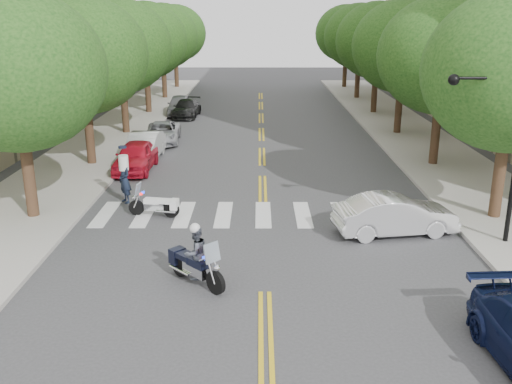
{
  "coord_description": "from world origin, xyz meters",
  "views": [
    {
      "loc": [
        -0.18,
        -14.5,
        7.53
      ],
      "look_at": [
        -0.28,
        5.31,
        1.3
      ],
      "focal_mm": 40.0,
      "sensor_mm": 36.0,
      "label": 1
    }
  ],
  "objects_px": {
    "motorcycle_parked": "(158,205)",
    "convertible": "(395,215)",
    "motorcycle_police": "(195,257)",
    "officer_standing": "(125,180)"
  },
  "relations": [
    {
      "from": "motorcycle_police",
      "to": "convertible",
      "type": "bearing_deg",
      "value": 166.21
    },
    {
      "from": "motorcycle_police",
      "to": "motorcycle_parked",
      "type": "xyz_separation_m",
      "value": [
        -2.04,
        5.72,
        -0.38
      ]
    },
    {
      "from": "convertible",
      "to": "officer_standing",
      "type": "bearing_deg",
      "value": 61.72
    },
    {
      "from": "motorcycle_parked",
      "to": "convertible",
      "type": "xyz_separation_m",
      "value": [
        8.71,
        -1.78,
        0.26
      ]
    },
    {
      "from": "motorcycle_police",
      "to": "officer_standing",
      "type": "height_order",
      "value": "officer_standing"
    },
    {
      "from": "motorcycle_parked",
      "to": "officer_standing",
      "type": "relative_size",
      "value": 1.05
    },
    {
      "from": "motorcycle_parked",
      "to": "convertible",
      "type": "distance_m",
      "value": 8.9
    },
    {
      "from": "motorcycle_police",
      "to": "officer_standing",
      "type": "distance_m",
      "value": 8.3
    },
    {
      "from": "motorcycle_police",
      "to": "motorcycle_parked",
      "type": "distance_m",
      "value": 6.08
    },
    {
      "from": "motorcycle_parked",
      "to": "convertible",
      "type": "bearing_deg",
      "value": -91.1
    }
  ]
}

